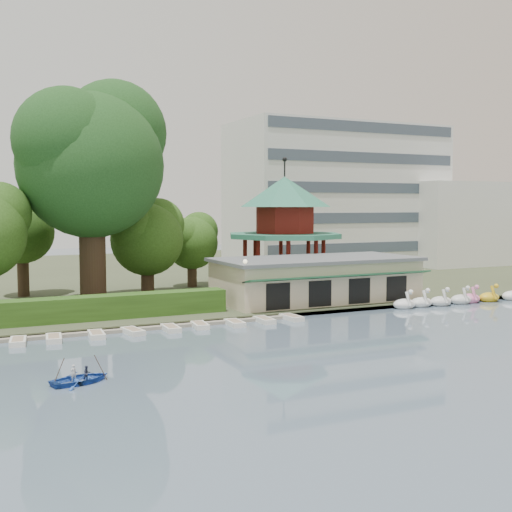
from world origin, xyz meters
TOP-DOWN VIEW (x-y plane):
  - ground_plane at (0.00, 0.00)m, footprint 220.00×220.00m
  - shore at (0.00, 52.00)m, footprint 220.00×70.00m
  - embankment at (0.00, 17.30)m, footprint 220.00×0.60m
  - dock at (-12.00, 17.20)m, footprint 34.00×1.60m
  - boathouse at (10.00, 21.97)m, footprint 18.60×9.39m
  - pavilion at (12.00, 32.00)m, footprint 12.40×12.40m
  - office_building at (32.67, 49.00)m, footprint 38.00×18.00m
  - hedge at (-15.00, 20.50)m, footprint 30.00×2.00m
  - lamp_post at (1.50, 19.00)m, footprint 0.36×0.36m
  - big_tree at (-8.83, 28.20)m, footprint 13.76×12.82m
  - small_trees at (-13.09, 30.99)m, footprint 38.89×16.64m
  - swan_boats at (25.13, 16.56)m, footprint 22.34×2.16m
  - moored_rowboats at (-11.35, 15.80)m, footprint 32.52×2.73m
  - rowboat_with_passengers at (-14.32, 4.56)m, footprint 4.89×4.01m

SIDE VIEW (x-z plane):
  - ground_plane at x=0.00m, z-range 0.00..0.00m
  - dock at x=-12.00m, z-range 0.00..0.24m
  - embankment at x=0.00m, z-range 0.00..0.30m
  - moored_rowboats at x=-11.35m, z-range 0.00..0.36m
  - shore at x=0.00m, z-range 0.00..0.40m
  - swan_boats at x=25.13m, z-range -0.56..1.35m
  - rowboat_with_passengers at x=-14.32m, z-range -0.56..1.45m
  - hedge at x=-15.00m, z-range 0.40..2.20m
  - boathouse at x=10.00m, z-range 0.42..4.32m
  - lamp_post at x=1.50m, z-range 1.20..5.48m
  - small_trees at x=-13.09m, z-range 1.05..11.63m
  - pavilion at x=12.00m, z-range 0.73..14.23m
  - office_building at x=32.67m, z-range -0.27..19.73m
  - big_tree at x=-8.83m, z-range 3.54..23.44m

